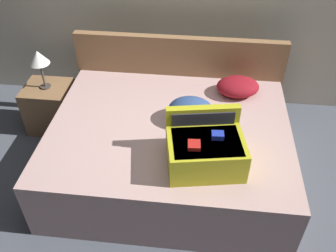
# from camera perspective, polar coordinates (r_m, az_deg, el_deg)

# --- Properties ---
(ground_plane) EXTENTS (12.00, 12.00, 0.00)m
(ground_plane) POSITION_cam_1_polar(r_m,az_deg,el_deg) (3.07, -0.61, -12.60)
(ground_plane) COLOR #4C515B
(bed) EXTENTS (1.96, 1.55, 0.54)m
(bed) POSITION_cam_1_polar(r_m,az_deg,el_deg) (3.14, 0.24, -3.82)
(bed) COLOR #BC9993
(bed) RESTS_ON ground
(headboard) EXTENTS (2.00, 0.08, 0.93)m
(headboard) POSITION_cam_1_polar(r_m,az_deg,el_deg) (3.66, 1.66, 7.21)
(headboard) COLOR olive
(headboard) RESTS_ON ground
(hard_case_large) EXTENTS (0.60, 0.52, 0.37)m
(hard_case_large) POSITION_cam_1_polar(r_m,az_deg,el_deg) (2.57, 5.83, -3.58)
(hard_case_large) COLOR gold
(hard_case_large) RESTS_ON bed
(pillow_near_headboard) EXTENTS (0.42, 0.35, 0.15)m
(pillow_near_headboard) POSITION_cam_1_polar(r_m,az_deg,el_deg) (3.35, 10.87, 6.08)
(pillow_near_headboard) COLOR maroon
(pillow_near_headboard) RESTS_ON bed
(pillow_center_head) EXTENTS (0.37, 0.30, 0.20)m
(pillow_center_head) POSITION_cam_1_polar(r_m,az_deg,el_deg) (2.96, 3.55, 2.43)
(pillow_center_head) COLOR navy
(pillow_center_head) RESTS_ON bed
(nightstand) EXTENTS (0.44, 0.40, 0.48)m
(nightstand) POSITION_cam_1_polar(r_m,az_deg,el_deg) (3.85, -17.87, 2.86)
(nightstand) COLOR olive
(nightstand) RESTS_ON ground
(table_lamp) EXTENTS (0.19, 0.19, 0.39)m
(table_lamp) POSITION_cam_1_polar(r_m,az_deg,el_deg) (3.57, -19.62, 9.90)
(table_lamp) COLOR #3F3833
(table_lamp) RESTS_ON nightstand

